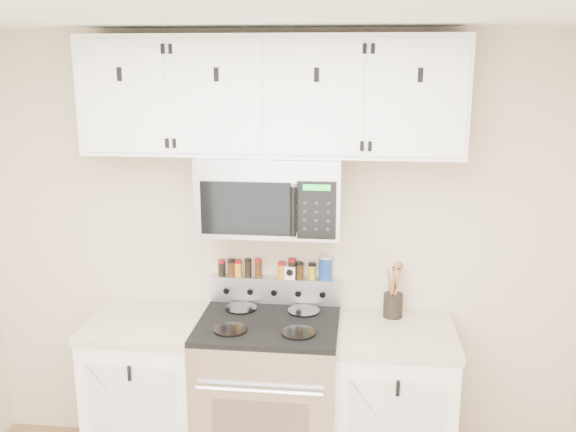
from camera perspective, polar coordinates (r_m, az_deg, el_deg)
The scene contains 19 objects.
back_wall at distance 3.73m, azimuth -1.08°, elevation -3.13°, with size 3.50×0.01×2.50m, color beige.
ceiling at distance 1.86m, azimuth -8.73°, elevation 18.46°, with size 3.50×3.50×0.01m, color white.
range at distance 3.75m, azimuth -1.69°, elevation -15.80°, with size 0.76×0.65×1.10m.
base_cabinet_left at distance 3.93m, azimuth -12.02°, elevation -15.07°, with size 0.64×0.62×0.92m.
base_cabinet_right at distance 3.76m, azimuth 9.29°, elevation -16.37°, with size 0.64×0.62×0.92m.
microwave at distance 3.46m, azimuth -1.52°, elevation 1.98°, with size 0.76×0.44×0.42m.
upper_cabinets at distance 3.41m, azimuth -1.52°, elevation 10.66°, with size 2.00×0.35×0.62m.
utensil_crock at distance 3.69m, azimuth 9.32°, elevation -7.67°, with size 0.11×0.11×0.32m.
kitchen_timer at distance 3.72m, azimuth 0.19°, elevation -4.99°, with size 0.06×0.05×0.07m, color white.
salt_canister at distance 3.70m, azimuth 3.34°, elevation -4.63°, with size 0.08×0.08×0.14m.
spice_jar_0 at distance 3.78m, azimuth -5.92°, elevation -4.57°, with size 0.04×0.04×0.10m.
spice_jar_1 at distance 3.77m, azimuth -5.04°, elevation -4.58°, with size 0.04×0.04×0.10m.
spice_jar_2 at distance 3.76m, azimuth -4.46°, elevation -4.63°, with size 0.04×0.04×0.10m.
spice_jar_3 at distance 3.75m, azimuth -3.58°, elevation -4.59°, with size 0.04×0.04×0.11m.
spice_jar_4 at distance 3.74m, azimuth -2.65°, elevation -4.60°, with size 0.04×0.04×0.11m.
spice_jar_5 at distance 3.73m, azimuth -0.59°, elevation -4.80°, with size 0.04×0.04×0.10m.
spice_jar_6 at distance 3.72m, azimuth 0.37°, elevation -4.67°, with size 0.05×0.05×0.12m.
spice_jar_7 at distance 3.72m, azimuth 1.06°, elevation -4.84°, with size 0.04×0.04×0.10m.
spice_jar_8 at distance 3.71m, azimuth 2.14°, elevation -4.89°, with size 0.04×0.04×0.10m.
Camera 1 is at (0.47, -1.79, 2.34)m, focal length 40.00 mm.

